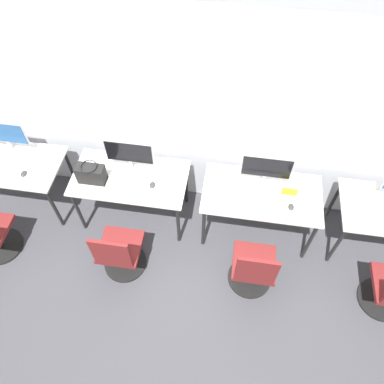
% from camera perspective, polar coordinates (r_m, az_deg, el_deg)
% --- Properties ---
extents(ground_plane, '(20.00, 20.00, 0.00)m').
position_cam_1_polar(ground_plane, '(4.48, -0.26, -8.08)').
color(ground_plane, '#3D3D42').
extents(wall_back, '(12.00, 0.05, 2.80)m').
position_cam_1_polar(wall_back, '(3.85, 1.52, 12.44)').
color(wall_back, silver).
rests_on(wall_back, ground_plane).
extents(desk_far_left, '(1.26, 0.67, 0.74)m').
position_cam_1_polar(desk_far_left, '(4.79, -26.30, 3.51)').
color(desk_far_left, silver).
rests_on(desk_far_left, ground_plane).
extents(monitor_far_left, '(0.53, 0.16, 0.41)m').
position_cam_1_polar(monitor_far_left, '(4.68, -26.73, 7.87)').
color(monitor_far_left, '#B2B2B7').
rests_on(monitor_far_left, desk_far_left).
extents(keyboard_far_left, '(0.44, 0.17, 0.02)m').
position_cam_1_polar(keyboard_far_left, '(4.67, -27.23, 3.13)').
color(keyboard_far_left, silver).
rests_on(keyboard_far_left, desk_far_left).
extents(mouse_far_left, '(0.06, 0.09, 0.03)m').
position_cam_1_polar(mouse_far_left, '(4.51, -24.28, 2.58)').
color(mouse_far_left, '#333333').
rests_on(mouse_far_left, desk_far_left).
extents(desk_left, '(1.26, 0.67, 0.74)m').
position_cam_1_polar(desk_left, '(4.21, -9.36, 1.59)').
color(desk_left, silver).
rests_on(desk_left, ground_plane).
extents(monitor_left, '(0.53, 0.16, 0.41)m').
position_cam_1_polar(monitor_left, '(4.05, -9.53, 5.71)').
color(monitor_left, '#B2B2B7').
rests_on(monitor_left, desk_left).
extents(keyboard_left, '(0.44, 0.17, 0.02)m').
position_cam_1_polar(keyboard_left, '(4.10, -9.81, 1.41)').
color(keyboard_left, silver).
rests_on(keyboard_left, desk_left).
extents(mouse_left, '(0.06, 0.09, 0.03)m').
position_cam_1_polar(mouse_left, '(4.03, -6.06, 1.08)').
color(mouse_left, '#333333').
rests_on(mouse_left, desk_left).
extents(office_chair_left, '(0.48, 0.48, 0.87)m').
position_cam_1_polar(office_chair_left, '(4.11, -10.95, -9.21)').
color(office_chair_left, black).
rests_on(office_chair_left, ground_plane).
extents(desk_right, '(1.26, 0.67, 0.74)m').
position_cam_1_polar(desk_right, '(4.10, 10.49, -0.83)').
color(desk_right, silver).
rests_on(desk_right, ground_plane).
extents(monitor_right, '(0.53, 0.16, 0.41)m').
position_cam_1_polar(monitor_right, '(3.93, 11.26, 3.46)').
color(monitor_right, '#B2B2B7').
rests_on(monitor_right, desk_right).
extents(keyboard_right, '(0.44, 0.17, 0.02)m').
position_cam_1_polar(keyboard_right, '(3.95, 10.60, -1.63)').
color(keyboard_right, silver).
rests_on(keyboard_right, desk_right).
extents(mouse_right, '(0.06, 0.09, 0.03)m').
position_cam_1_polar(mouse_right, '(3.98, 14.86, -2.21)').
color(mouse_right, '#333333').
rests_on(mouse_right, desk_right).
extents(office_chair_right, '(0.48, 0.48, 0.87)m').
position_cam_1_polar(office_chair_right, '(4.01, 9.28, -11.60)').
color(office_chair_right, black).
rests_on(office_chair_right, ground_plane).
extents(handbag, '(0.30, 0.18, 0.25)m').
position_cam_1_polar(handbag, '(4.12, -15.13, 2.71)').
color(handbag, black).
rests_on(handbag, desk_left).
extents(placard_right, '(0.16, 0.03, 0.08)m').
position_cam_1_polar(placard_right, '(4.06, 14.63, 0.04)').
color(placard_right, yellow).
rests_on(placard_right, desk_right).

